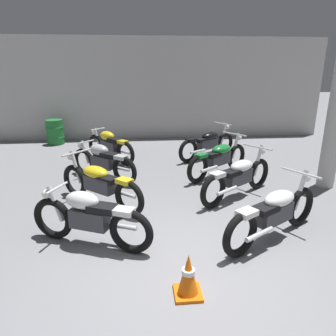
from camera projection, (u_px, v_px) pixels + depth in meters
The scene contains 13 objects.
ground_plane at pixel (188, 273), 3.96m from camera, with size 60.00×60.00×0.00m, color gray.
back_wall at pixel (154, 89), 11.18m from camera, with size 12.73×0.24×3.60m, color #BCBAB7.
support_pillar at pixel (336, 114), 6.39m from camera, with size 0.36×0.36×3.20m, color #BCBAB7.
motorcycle_left_row_0 at pixel (89, 217), 4.45m from camera, with size 1.86×0.87×0.88m.
motorcycle_left_row_1 at pixel (99, 183), 5.79m from camera, with size 1.70×1.52×0.97m.
motorcycle_left_row_2 at pixel (103, 161), 7.14m from camera, with size 1.62×1.30×0.88m.
motorcycle_left_row_3 at pixel (110, 145), 8.62m from camera, with size 1.43×1.51×0.88m.
motorcycle_right_row_0 at pixel (275, 212), 4.61m from camera, with size 1.91×1.23×0.97m.
motorcycle_right_row_1 at pixel (238, 176), 6.16m from camera, with size 1.83×1.36×0.97m.
motorcycle_right_row_2 at pixel (219, 158), 7.41m from camera, with size 1.79×1.41×0.97m.
motorcycle_right_row_3 at pixel (208, 143), 8.89m from camera, with size 1.88×1.27×0.97m.
oil_drum at pixel (55, 132), 10.56m from camera, with size 0.59×0.59×0.85m.
traffic_cone at pixel (188, 276), 3.50m from camera, with size 0.32×0.32×0.54m.
Camera 1 is at (-0.58, -3.30, 2.52)m, focal length 32.71 mm.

